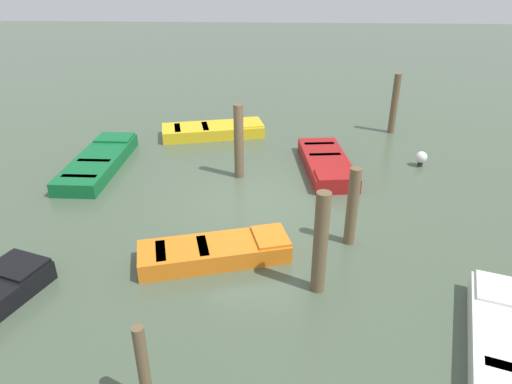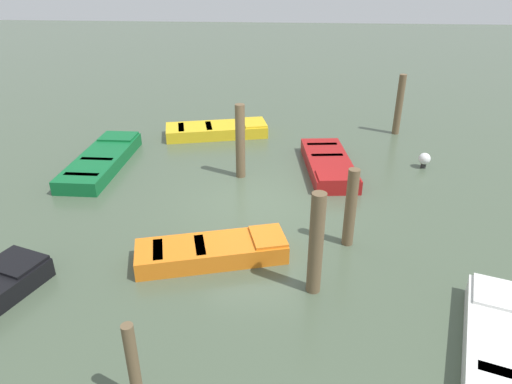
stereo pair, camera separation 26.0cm
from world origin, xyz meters
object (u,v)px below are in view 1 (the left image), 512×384
mooring_piling_mid_right (352,207)px  mooring_piling_far_right (320,243)px  rowboat_orange (215,251)px  rowboat_yellow (214,130)px  rowboat_green (99,161)px  mooring_piling_far_left (143,368)px  rowboat_red (326,163)px  mooring_piling_mid_left (394,104)px  marker_buoy (421,158)px  mooring_piling_near_right (239,142)px

mooring_piling_mid_right → mooring_piling_far_right: bearing=-25.5°
rowboat_orange → rowboat_yellow: size_ratio=0.87×
rowboat_green → mooring_piling_far_left: mooring_piling_far_left is taller
rowboat_orange → mooring_piling_mid_right: bearing=0.4°
rowboat_red → mooring_piling_mid_left: (-3.62, 2.69, 0.87)m
rowboat_red → mooring_piling_mid_right: 4.12m
rowboat_green → marker_buoy: 9.96m
rowboat_green → mooring_piling_mid_right: bearing=-118.2°
rowboat_yellow → mooring_piling_near_right: size_ratio=1.74×
rowboat_green → mooring_piling_mid_right: (3.83, 7.17, 0.70)m
rowboat_green → mooring_piling_mid_left: size_ratio=1.88×
rowboat_red → mooring_piling_mid_left: bearing=136.7°
rowboat_yellow → marker_buoy: marker_buoy is taller
rowboat_orange → rowboat_green: (-4.68, -4.24, -0.00)m
rowboat_red → mooring_piling_near_right: 2.82m
rowboat_orange → mooring_piling_near_right: mooring_piling_near_right is taller
rowboat_yellow → rowboat_green: bearing=-149.3°
rowboat_red → mooring_piling_near_right: mooring_piling_near_right is taller
mooring_piling_far_right → marker_buoy: mooring_piling_far_right is taller
marker_buoy → rowboat_yellow: bearing=-109.5°
rowboat_red → mooring_piling_far_left: size_ratio=2.47×
rowboat_red → marker_buoy: bearing=92.1°
mooring_piling_far_left → rowboat_yellow: bearing=-176.9°
mooring_piling_mid_right → marker_buoy: (-4.51, 2.77, -0.63)m
mooring_piling_far_left → rowboat_red: bearing=159.2°
mooring_piling_far_right → mooring_piling_mid_right: bearing=154.5°
mooring_piling_mid_left → mooring_piling_mid_right: size_ratio=1.19×
mooring_piling_far_left → mooring_piling_mid_right: bearing=142.7°
mooring_piling_mid_left → rowboat_orange: bearing=-32.5°
rowboat_green → rowboat_orange: bearing=-137.9°
mooring_piling_near_right → rowboat_orange: bearing=-1.8°
rowboat_yellow → mooring_piling_near_right: bearing=-84.4°
rowboat_red → mooring_piling_far_left: (8.55, -3.24, 0.51)m
rowboat_green → rowboat_yellow: size_ratio=1.07×
rowboat_green → mooring_piling_mid_right: size_ratio=2.23×
rowboat_red → mooring_piling_mid_left: 4.59m
rowboat_orange → mooring_piling_far_right: size_ratio=1.57×
mooring_piling_mid_right → mooring_piling_far_left: bearing=-37.3°
rowboat_yellow → mooring_piling_near_right: mooring_piling_near_right is taller
rowboat_yellow → mooring_piling_mid_left: (-0.75, 6.55, 0.87)m
rowboat_red → mooring_piling_far_left: mooring_piling_far_left is taller
rowboat_yellow → marker_buoy: 7.22m
rowboat_yellow → rowboat_orange: bearing=-95.9°
rowboat_yellow → marker_buoy: size_ratio=7.92×
rowboat_green → mooring_piling_mid_left: 10.45m
mooring_piling_mid_left → mooring_piling_near_right: 6.79m
rowboat_green → mooring_piling_mid_left: mooring_piling_mid_left is taller
rowboat_red → rowboat_green: (0.23, -6.98, -0.00)m
rowboat_orange → mooring_piling_far_left: mooring_piling_far_left is taller
rowboat_red → rowboat_orange: (4.91, -2.75, 0.00)m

